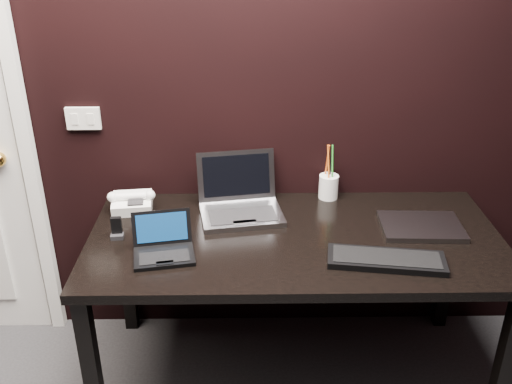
{
  "coord_description": "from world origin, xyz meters",
  "views": [
    {
      "loc": [
        0.11,
        -0.63,
        1.93
      ],
      "look_at": [
        0.14,
        1.35,
        0.97
      ],
      "focal_mm": 40.0,
      "sensor_mm": 36.0,
      "label": 1
    }
  ],
  "objects_px": {
    "silver_laptop": "(240,204)",
    "desk_phone": "(132,202)",
    "mobile_phone": "(117,230)",
    "desk": "(295,252)",
    "ext_keyboard": "(386,260)",
    "closed_laptop": "(421,226)",
    "pen_cup": "(329,186)",
    "netbook": "(163,248)"
  },
  "relations": [
    {
      "from": "desk",
      "to": "silver_laptop",
      "type": "bearing_deg",
      "value": 138.23
    },
    {
      "from": "desk_phone",
      "to": "ext_keyboard",
      "type": "bearing_deg",
      "value": -23.2
    },
    {
      "from": "desk_phone",
      "to": "mobile_phone",
      "type": "distance_m",
      "value": 0.24
    },
    {
      "from": "desk_phone",
      "to": "closed_laptop",
      "type": "bearing_deg",
      "value": -8.66
    },
    {
      "from": "desk",
      "to": "ext_keyboard",
      "type": "xyz_separation_m",
      "value": [
        0.33,
        -0.21,
        0.09
      ]
    },
    {
      "from": "silver_laptop",
      "to": "pen_cup",
      "type": "xyz_separation_m",
      "value": [
        0.41,
        0.15,
        0.02
      ]
    },
    {
      "from": "pen_cup",
      "to": "ext_keyboard",
      "type": "bearing_deg",
      "value": -74.9
    },
    {
      "from": "desk_phone",
      "to": "pen_cup",
      "type": "distance_m",
      "value": 0.9
    },
    {
      "from": "desk",
      "to": "ext_keyboard",
      "type": "relative_size",
      "value": 3.71
    },
    {
      "from": "silver_laptop",
      "to": "closed_laptop",
      "type": "distance_m",
      "value": 0.78
    },
    {
      "from": "closed_laptop",
      "to": "desk_phone",
      "type": "relative_size",
      "value": 1.6
    },
    {
      "from": "silver_laptop",
      "to": "desk_phone",
      "type": "distance_m",
      "value": 0.48
    },
    {
      "from": "closed_laptop",
      "to": "pen_cup",
      "type": "distance_m",
      "value": 0.47
    },
    {
      "from": "desk",
      "to": "closed_laptop",
      "type": "bearing_deg",
      "value": 5.34
    },
    {
      "from": "closed_laptop",
      "to": "mobile_phone",
      "type": "bearing_deg",
      "value": -177.74
    },
    {
      "from": "silver_laptop",
      "to": "ext_keyboard",
      "type": "bearing_deg",
      "value": -36.32
    },
    {
      "from": "netbook",
      "to": "closed_laptop",
      "type": "distance_m",
      "value": 1.07
    },
    {
      "from": "ext_keyboard",
      "to": "mobile_phone",
      "type": "distance_m",
      "value": 1.08
    },
    {
      "from": "silver_laptop",
      "to": "desk_phone",
      "type": "relative_size",
      "value": 1.84
    },
    {
      "from": "ext_keyboard",
      "to": "pen_cup",
      "type": "height_order",
      "value": "pen_cup"
    },
    {
      "from": "mobile_phone",
      "to": "desk",
      "type": "bearing_deg",
      "value": -0.0
    },
    {
      "from": "netbook",
      "to": "mobile_phone",
      "type": "bearing_deg",
      "value": 147.04
    },
    {
      "from": "closed_laptop",
      "to": "mobile_phone",
      "type": "height_order",
      "value": "mobile_phone"
    },
    {
      "from": "ext_keyboard",
      "to": "pen_cup",
      "type": "relative_size",
      "value": 1.75
    },
    {
      "from": "ext_keyboard",
      "to": "desk",
      "type": "bearing_deg",
      "value": 147.97
    },
    {
      "from": "desk",
      "to": "closed_laptop",
      "type": "height_order",
      "value": "closed_laptop"
    },
    {
      "from": "desk_phone",
      "to": "desk",
      "type": "bearing_deg",
      "value": -18.62
    },
    {
      "from": "netbook",
      "to": "pen_cup",
      "type": "relative_size",
      "value": 1.0
    },
    {
      "from": "closed_laptop",
      "to": "silver_laptop",
      "type": "bearing_deg",
      "value": 168.57
    },
    {
      "from": "desk",
      "to": "pen_cup",
      "type": "height_order",
      "value": "pen_cup"
    },
    {
      "from": "desk_phone",
      "to": "pen_cup",
      "type": "relative_size",
      "value": 0.82
    },
    {
      "from": "desk_phone",
      "to": "netbook",
      "type": "bearing_deg",
      "value": -63.3
    },
    {
      "from": "desk",
      "to": "desk_phone",
      "type": "distance_m",
      "value": 0.76
    },
    {
      "from": "desk",
      "to": "desk_phone",
      "type": "height_order",
      "value": "desk_phone"
    },
    {
      "from": "closed_laptop",
      "to": "mobile_phone",
      "type": "relative_size",
      "value": 3.86
    },
    {
      "from": "desk_phone",
      "to": "pen_cup",
      "type": "bearing_deg",
      "value": 7.09
    },
    {
      "from": "ext_keyboard",
      "to": "mobile_phone",
      "type": "height_order",
      "value": "mobile_phone"
    },
    {
      "from": "ext_keyboard",
      "to": "mobile_phone",
      "type": "xyz_separation_m",
      "value": [
        -1.06,
        0.21,
        0.02
      ]
    },
    {
      "from": "silver_laptop",
      "to": "desk_phone",
      "type": "xyz_separation_m",
      "value": [
        -0.48,
        0.04,
        -0.01
      ]
    },
    {
      "from": "desk",
      "to": "mobile_phone",
      "type": "height_order",
      "value": "mobile_phone"
    },
    {
      "from": "desk",
      "to": "pen_cup",
      "type": "xyz_separation_m",
      "value": [
        0.18,
        0.35,
        0.14
      ]
    },
    {
      "from": "netbook",
      "to": "desk_phone",
      "type": "xyz_separation_m",
      "value": [
        -0.19,
        0.37,
        0.01
      ]
    }
  ]
}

